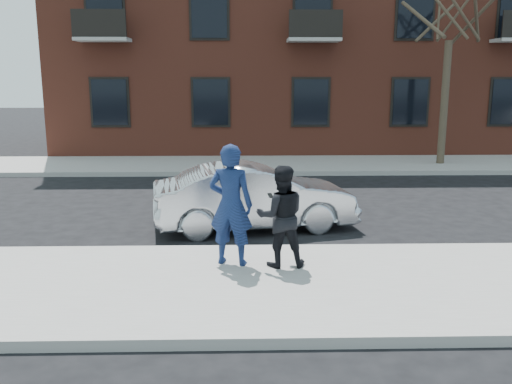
{
  "coord_description": "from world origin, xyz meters",
  "views": [
    {
      "loc": [
        -2.49,
        -7.81,
        3.13
      ],
      "look_at": [
        -2.29,
        0.4,
        1.39
      ],
      "focal_mm": 38.0,
      "sensor_mm": 36.0,
      "label": 1
    }
  ],
  "objects_px": {
    "silver_sedan": "(255,197)",
    "street_tree": "(451,4)",
    "man_peacoat": "(281,216)",
    "man_hoodie": "(231,205)"
  },
  "relations": [
    {
      "from": "street_tree",
      "to": "man_hoodie",
      "type": "bearing_deg",
      "value": -124.7
    },
    {
      "from": "silver_sedan",
      "to": "man_hoodie",
      "type": "height_order",
      "value": "man_hoodie"
    },
    {
      "from": "street_tree",
      "to": "man_peacoat",
      "type": "xyz_separation_m",
      "value": [
        -6.39,
        -10.49,
        -4.56
      ]
    },
    {
      "from": "street_tree",
      "to": "man_peacoat",
      "type": "distance_m",
      "value": 13.11
    },
    {
      "from": "man_peacoat",
      "to": "street_tree",
      "type": "bearing_deg",
      "value": -124.69
    },
    {
      "from": "silver_sedan",
      "to": "man_hoodie",
      "type": "bearing_deg",
      "value": 160.44
    },
    {
      "from": "silver_sedan",
      "to": "man_peacoat",
      "type": "height_order",
      "value": "man_peacoat"
    },
    {
      "from": "silver_sedan",
      "to": "street_tree",
      "type": "bearing_deg",
      "value": -50.87
    },
    {
      "from": "silver_sedan",
      "to": "man_peacoat",
      "type": "xyz_separation_m",
      "value": [
        0.36,
        -2.69,
        0.28
      ]
    },
    {
      "from": "street_tree",
      "to": "silver_sedan",
      "type": "relative_size",
      "value": 1.63
    }
  ]
}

